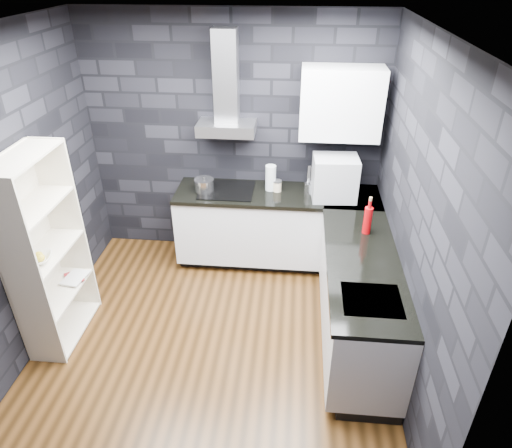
# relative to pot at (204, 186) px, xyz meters

# --- Properties ---
(ground) EXTENTS (3.20, 3.20, 0.00)m
(ground) POSITION_rel_pot_xyz_m (0.28, -1.25, -0.97)
(ground) COLOR #482A11
(ceiling) EXTENTS (3.20, 3.20, 0.00)m
(ceiling) POSITION_rel_pot_xyz_m (0.28, -1.25, 1.73)
(ceiling) COLOR silver
(wall_back) EXTENTS (3.20, 0.05, 2.70)m
(wall_back) POSITION_rel_pot_xyz_m (0.28, 0.37, 0.38)
(wall_back) COLOR black
(wall_back) RESTS_ON ground
(wall_front) EXTENTS (3.20, 0.05, 2.70)m
(wall_front) POSITION_rel_pot_xyz_m (0.28, -2.88, 0.38)
(wall_front) COLOR black
(wall_front) RESTS_ON ground
(wall_left) EXTENTS (0.05, 3.20, 2.70)m
(wall_left) POSITION_rel_pot_xyz_m (-1.34, -1.25, 0.38)
(wall_left) COLOR black
(wall_left) RESTS_ON ground
(wall_right) EXTENTS (0.05, 3.20, 2.70)m
(wall_right) POSITION_rel_pot_xyz_m (1.91, -1.25, 0.38)
(wall_right) COLOR black
(wall_right) RESTS_ON ground
(toekick_back) EXTENTS (2.18, 0.50, 0.10)m
(toekick_back) POSITION_rel_pot_xyz_m (0.78, 0.09, -0.92)
(toekick_back) COLOR black
(toekick_back) RESTS_ON ground
(toekick_right) EXTENTS (0.50, 1.78, 0.10)m
(toekick_right) POSITION_rel_pot_xyz_m (1.62, -1.15, -0.92)
(toekick_right) COLOR black
(toekick_right) RESTS_ON ground
(counter_back_cab) EXTENTS (2.20, 0.60, 0.76)m
(counter_back_cab) POSITION_rel_pot_xyz_m (0.78, 0.05, -0.49)
(counter_back_cab) COLOR silver
(counter_back_cab) RESTS_ON ground
(counter_right_cab) EXTENTS (0.60, 1.80, 0.76)m
(counter_right_cab) POSITION_rel_pot_xyz_m (1.58, -1.15, -0.49)
(counter_right_cab) COLOR silver
(counter_right_cab) RESTS_ON ground
(counter_back_top) EXTENTS (2.20, 0.62, 0.04)m
(counter_back_top) POSITION_rel_pot_xyz_m (0.78, 0.04, -0.09)
(counter_back_top) COLOR black
(counter_back_top) RESTS_ON counter_back_cab
(counter_right_top) EXTENTS (0.62, 1.80, 0.04)m
(counter_right_top) POSITION_rel_pot_xyz_m (1.57, -1.15, -0.09)
(counter_right_top) COLOR black
(counter_right_top) RESTS_ON counter_right_cab
(counter_corner_top) EXTENTS (0.62, 0.62, 0.04)m
(counter_corner_top) POSITION_rel_pot_xyz_m (1.58, 0.05, -0.09)
(counter_corner_top) COLOR black
(counter_corner_top) RESTS_ON counter_right_cab
(hood_body) EXTENTS (0.60, 0.34, 0.12)m
(hood_body) POSITION_rel_pot_xyz_m (0.23, 0.18, 0.59)
(hood_body) COLOR #A5A4A9
(hood_body) RESTS_ON wall_back
(hood_chimney) EXTENTS (0.24, 0.20, 0.90)m
(hood_chimney) POSITION_rel_pot_xyz_m (0.23, 0.25, 1.10)
(hood_chimney) COLOR #A5A4A9
(hood_chimney) RESTS_ON hood_body
(upper_cabinet) EXTENTS (0.80, 0.35, 0.70)m
(upper_cabinet) POSITION_rel_pot_xyz_m (1.38, 0.17, 0.88)
(upper_cabinet) COLOR white
(upper_cabinet) RESTS_ON wall_back
(cooktop) EXTENTS (0.58, 0.50, 0.01)m
(cooktop) POSITION_rel_pot_xyz_m (0.23, 0.05, -0.07)
(cooktop) COLOR black
(cooktop) RESTS_ON counter_back_top
(sink_rim) EXTENTS (0.44, 0.40, 0.01)m
(sink_rim) POSITION_rel_pot_xyz_m (1.58, -1.65, -0.08)
(sink_rim) COLOR #A5A4A9
(sink_rim) RESTS_ON counter_right_top
(pot) EXTENTS (0.26, 0.26, 0.12)m
(pot) POSITION_rel_pot_xyz_m (0.00, 0.00, 0.00)
(pot) COLOR silver
(pot) RESTS_ON cooktop
(glass_vase) EXTENTS (0.13, 0.13, 0.28)m
(glass_vase) POSITION_rel_pot_xyz_m (0.71, 0.12, 0.07)
(glass_vase) COLOR silver
(glass_vase) RESTS_ON counter_back_top
(storage_jar) EXTENTS (0.11, 0.11, 0.11)m
(storage_jar) POSITION_rel_pot_xyz_m (0.78, 0.09, -0.02)
(storage_jar) COLOR beige
(storage_jar) RESTS_ON counter_back_top
(utensil_crock) EXTENTS (0.11, 0.11, 0.12)m
(utensil_crock) POSITION_rel_pot_xyz_m (1.12, 0.06, -0.01)
(utensil_crock) COLOR silver
(utensil_crock) RESTS_ON counter_back_top
(appliance_garage) EXTENTS (0.47, 0.38, 0.45)m
(appliance_garage) POSITION_rel_pot_xyz_m (1.38, -0.01, 0.15)
(appliance_garage) COLOR #AAACB2
(appliance_garage) RESTS_ON counter_back_top
(red_bottle) EXTENTS (0.09, 0.09, 0.26)m
(red_bottle) POSITION_rel_pot_xyz_m (1.65, -0.69, 0.06)
(red_bottle) COLOR #9C0509
(red_bottle) RESTS_ON counter_right_top
(bookshelf) EXTENTS (0.57, 0.87, 1.80)m
(bookshelf) POSITION_rel_pot_xyz_m (-1.14, -1.29, -0.07)
(bookshelf) COLOR beige
(bookshelf) RESTS_ON ground
(fruit_bowl) EXTENTS (0.28, 0.28, 0.06)m
(fruit_bowl) POSITION_rel_pot_xyz_m (-1.14, -1.43, -0.04)
(fruit_bowl) COLOR white
(fruit_bowl) RESTS_ON bookshelf
(book_red) EXTENTS (0.14, 0.11, 0.21)m
(book_red) POSITION_rel_pot_xyz_m (-1.13, -1.12, -0.40)
(book_red) COLOR maroon
(book_red) RESTS_ON bookshelf
(book_second) EXTENTS (0.18, 0.05, 0.25)m
(book_second) POSITION_rel_pot_xyz_m (-1.15, -1.07, -0.38)
(book_second) COLOR #B2B2B2
(book_second) RESTS_ON bookshelf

